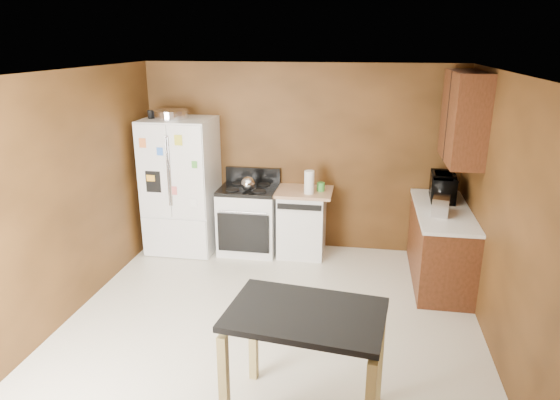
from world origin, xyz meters
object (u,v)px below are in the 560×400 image
(pen_cup, at_px, (150,114))
(dishwasher, at_px, (302,222))
(island, at_px, (305,330))
(gas_range, at_px, (249,218))
(kettle, at_px, (248,184))
(paper_towel, at_px, (309,182))
(toaster, at_px, (441,205))
(microwave, at_px, (443,188))
(refrigerator, at_px, (182,186))
(green_canister, at_px, (321,187))
(roasting_pan, at_px, (171,114))

(pen_cup, distance_m, dishwasher, 2.42)
(island, bearing_deg, gas_range, 110.43)
(dishwasher, height_order, island, island)
(kettle, distance_m, paper_towel, 0.80)
(toaster, bearing_deg, paper_towel, 171.03)
(kettle, bearing_deg, island, -69.19)
(toaster, height_order, microwave, microwave)
(pen_cup, distance_m, paper_towel, 2.22)
(refrigerator, height_order, dishwasher, refrigerator)
(green_canister, bearing_deg, microwave, -5.05)
(roasting_pan, xyz_separation_m, microwave, (3.45, -0.02, -0.81))
(pen_cup, distance_m, green_canister, 2.39)
(paper_towel, xyz_separation_m, island, (0.31, -2.94, -0.28))
(paper_towel, xyz_separation_m, refrigerator, (-1.73, 0.03, -0.14))
(kettle, bearing_deg, dishwasher, 12.51)
(microwave, bearing_deg, pen_cup, 93.42)
(paper_towel, relative_size, island, 0.25)
(kettle, bearing_deg, roasting_pan, 177.03)
(refrigerator, bearing_deg, gas_range, 3.81)
(pen_cup, bearing_deg, microwave, 0.43)
(toaster, relative_size, refrigerator, 0.16)
(pen_cup, xyz_separation_m, dishwasher, (1.97, 0.15, -1.40))
(microwave, distance_m, gas_range, 2.54)
(green_canister, bearing_deg, refrigerator, -176.98)
(green_canister, bearing_deg, island, -86.82)
(roasting_pan, relative_size, microwave, 0.85)
(toaster, bearing_deg, pen_cup, -176.99)
(green_canister, xyz_separation_m, gas_range, (-0.96, -0.04, -0.48))
(kettle, xyz_separation_m, green_canister, (0.93, 0.17, -0.05))
(green_canister, distance_m, refrigerator, 1.87)
(dishwasher, bearing_deg, green_canister, 3.29)
(pen_cup, xyz_separation_m, island, (2.38, -2.91, -1.10))
(refrigerator, relative_size, island, 1.49)
(roasting_pan, bearing_deg, dishwasher, 3.40)
(island, bearing_deg, paper_towel, 96.02)
(kettle, xyz_separation_m, microwave, (2.44, 0.03, 0.05))
(paper_towel, distance_m, microwave, 1.65)
(toaster, distance_m, dishwasher, 1.88)
(roasting_pan, height_order, green_canister, roasting_pan)
(green_canister, relative_size, refrigerator, 0.06)
(kettle, relative_size, refrigerator, 0.10)
(roasting_pan, height_order, island, roasting_pan)
(kettle, bearing_deg, toaster, -13.16)
(refrigerator, bearing_deg, dishwasher, 2.99)
(paper_towel, distance_m, gas_range, 1.01)
(kettle, bearing_deg, gas_range, 101.48)
(kettle, relative_size, toaster, 0.64)
(pen_cup, bearing_deg, dishwasher, 4.28)
(kettle, bearing_deg, refrigerator, 175.79)
(kettle, height_order, refrigerator, refrigerator)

